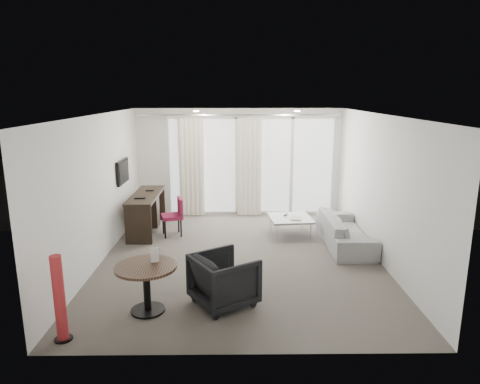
{
  "coord_description": "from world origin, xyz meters",
  "views": [
    {
      "loc": [
        -0.09,
        -7.41,
        2.97
      ],
      "look_at": [
        0.0,
        0.6,
        1.1
      ],
      "focal_mm": 32.0,
      "sensor_mm": 36.0,
      "label": 1
    }
  ],
  "objects_px": {
    "sofa": "(345,231)",
    "rattan_chair_b": "(314,189)",
    "desk": "(147,213)",
    "desk_chair": "(172,217)",
    "rattan_chair_a": "(287,186)",
    "coffee_table": "(290,226)",
    "red_lamp": "(59,299)",
    "round_table": "(147,289)",
    "tub_armchair": "(224,280)"
  },
  "relations": [
    {
      "from": "sofa",
      "to": "rattan_chair_b",
      "type": "bearing_deg",
      "value": -0.01
    },
    {
      "from": "sofa",
      "to": "rattan_chair_b",
      "type": "distance_m",
      "value": 3.44
    },
    {
      "from": "sofa",
      "to": "rattan_chair_a",
      "type": "relative_size",
      "value": 2.69
    },
    {
      "from": "round_table",
      "to": "coffee_table",
      "type": "height_order",
      "value": "round_table"
    },
    {
      "from": "coffee_table",
      "to": "sofa",
      "type": "relative_size",
      "value": 0.43
    },
    {
      "from": "desk_chair",
      "to": "red_lamp",
      "type": "bearing_deg",
      "value": -117.37
    },
    {
      "from": "red_lamp",
      "to": "desk",
      "type": "bearing_deg",
      "value": 87.39
    },
    {
      "from": "tub_armchair",
      "to": "sofa",
      "type": "bearing_deg",
      "value": -76.39
    },
    {
      "from": "red_lamp",
      "to": "tub_armchair",
      "type": "relative_size",
      "value": 1.35
    },
    {
      "from": "red_lamp",
      "to": "sofa",
      "type": "bearing_deg",
      "value": 37.54
    },
    {
      "from": "sofa",
      "to": "rattan_chair_b",
      "type": "xyz_separation_m",
      "value": [
        0.0,
        3.44,
        0.07
      ]
    },
    {
      "from": "tub_armchair",
      "to": "coffee_table",
      "type": "distance_m",
      "value": 3.34
    },
    {
      "from": "red_lamp",
      "to": "sofa",
      "type": "xyz_separation_m",
      "value": [
        4.3,
        3.31,
        -0.26
      ]
    },
    {
      "from": "desk",
      "to": "round_table",
      "type": "bearing_deg",
      "value": -78.61
    },
    {
      "from": "desk_chair",
      "to": "round_table",
      "type": "xyz_separation_m",
      "value": [
        0.12,
        -3.24,
        -0.07
      ]
    },
    {
      "from": "red_lamp",
      "to": "sofa",
      "type": "distance_m",
      "value": 5.43
    },
    {
      "from": "coffee_table",
      "to": "red_lamp",
      "type": "bearing_deg",
      "value": -129.77
    },
    {
      "from": "red_lamp",
      "to": "rattan_chair_b",
      "type": "distance_m",
      "value": 8.0
    },
    {
      "from": "sofa",
      "to": "rattan_chair_b",
      "type": "relative_size",
      "value": 2.73
    },
    {
      "from": "desk_chair",
      "to": "round_table",
      "type": "bearing_deg",
      "value": -103.98
    },
    {
      "from": "desk",
      "to": "coffee_table",
      "type": "height_order",
      "value": "desk"
    },
    {
      "from": "red_lamp",
      "to": "coffee_table",
      "type": "distance_m",
      "value": 5.16
    },
    {
      "from": "rattan_chair_a",
      "to": "rattan_chair_b",
      "type": "xyz_separation_m",
      "value": [
        0.71,
        -0.31,
        -0.01
      ]
    },
    {
      "from": "red_lamp",
      "to": "rattan_chair_b",
      "type": "relative_size",
      "value": 1.49
    },
    {
      "from": "round_table",
      "to": "rattan_chair_a",
      "type": "bearing_deg",
      "value": 67.14
    },
    {
      "from": "coffee_table",
      "to": "rattan_chair_a",
      "type": "xyz_separation_m",
      "value": [
        0.3,
        3.11,
        0.18
      ]
    },
    {
      "from": "red_lamp",
      "to": "coffee_table",
      "type": "xyz_separation_m",
      "value": [
        3.29,
        3.95,
        -0.36
      ]
    },
    {
      "from": "coffee_table",
      "to": "rattan_chair_a",
      "type": "height_order",
      "value": "rattan_chair_a"
    },
    {
      "from": "round_table",
      "to": "tub_armchair",
      "type": "xyz_separation_m",
      "value": [
        1.06,
        0.2,
        0.03
      ]
    },
    {
      "from": "desk",
      "to": "coffee_table",
      "type": "distance_m",
      "value": 3.12
    },
    {
      "from": "round_table",
      "to": "rattan_chair_a",
      "type": "xyz_separation_m",
      "value": [
        2.68,
        6.37,
        0.04
      ]
    },
    {
      "from": "round_table",
      "to": "red_lamp",
      "type": "xyz_separation_m",
      "value": [
        -0.9,
        -0.69,
        0.21
      ]
    },
    {
      "from": "sofa",
      "to": "coffee_table",
      "type": "bearing_deg",
      "value": 57.27
    },
    {
      "from": "round_table",
      "to": "coffee_table",
      "type": "xyz_separation_m",
      "value": [
        2.39,
        3.26,
        -0.15
      ]
    },
    {
      "from": "red_lamp",
      "to": "rattan_chair_a",
      "type": "height_order",
      "value": "red_lamp"
    },
    {
      "from": "desk",
      "to": "red_lamp",
      "type": "height_order",
      "value": "red_lamp"
    },
    {
      "from": "tub_armchair",
      "to": "rattan_chair_b",
      "type": "relative_size",
      "value": 1.11
    },
    {
      "from": "desk_chair",
      "to": "rattan_chair_a",
      "type": "relative_size",
      "value": 1.08
    },
    {
      "from": "rattan_chair_a",
      "to": "rattan_chair_b",
      "type": "distance_m",
      "value": 0.78
    },
    {
      "from": "desk_chair",
      "to": "rattan_chair_b",
      "type": "distance_m",
      "value": 4.51
    },
    {
      "from": "desk",
      "to": "sofa",
      "type": "distance_m",
      "value": 4.21
    },
    {
      "from": "rattan_chair_a",
      "to": "desk_chair",
      "type": "bearing_deg",
      "value": -126.14
    },
    {
      "from": "round_table",
      "to": "rattan_chair_b",
      "type": "distance_m",
      "value": 6.94
    },
    {
      "from": "tub_armchair",
      "to": "red_lamp",
      "type": "bearing_deg",
      "value": 82.39
    },
    {
      "from": "desk_chair",
      "to": "sofa",
      "type": "bearing_deg",
      "value": -26.3
    },
    {
      "from": "desk_chair",
      "to": "sofa",
      "type": "height_order",
      "value": "desk_chair"
    },
    {
      "from": "desk",
      "to": "red_lamp",
      "type": "relative_size",
      "value": 1.61
    },
    {
      "from": "desk",
      "to": "rattan_chair_b",
      "type": "bearing_deg",
      "value": 31.59
    },
    {
      "from": "rattan_chair_a",
      "to": "rattan_chair_b",
      "type": "bearing_deg",
      "value": -17.91
    },
    {
      "from": "round_table",
      "to": "tub_armchair",
      "type": "height_order",
      "value": "tub_armchair"
    }
  ]
}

